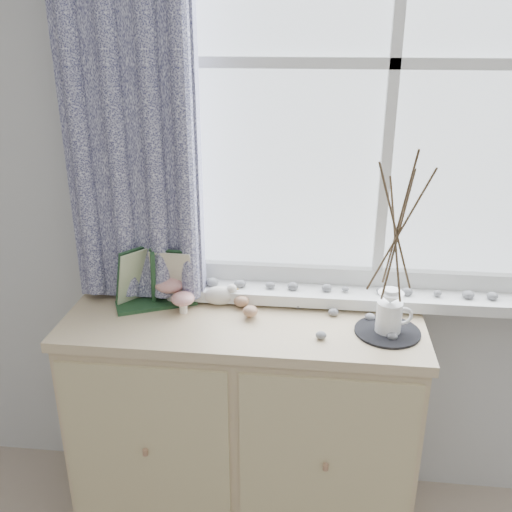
{
  "coord_description": "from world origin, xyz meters",
  "views": [
    {
      "loc": [
        0.08,
        0.09,
        1.76
      ],
      "look_at": [
        -0.1,
        1.7,
        1.1
      ],
      "focal_mm": 40.0,
      "sensor_mm": 36.0,
      "label": 1
    }
  ],
  "objects_px": {
    "toadstool_cluster": "(173,287)",
    "twig_pitcher": "(398,228)",
    "sideboard": "(244,424)",
    "botanical_book": "(152,280)"
  },
  "relations": [
    {
      "from": "sideboard",
      "to": "botanical_book",
      "type": "height_order",
      "value": "botanical_book"
    },
    {
      "from": "twig_pitcher",
      "to": "sideboard",
      "type": "bearing_deg",
      "value": 161.76
    },
    {
      "from": "botanical_book",
      "to": "sideboard",
      "type": "bearing_deg",
      "value": -33.04
    },
    {
      "from": "toadstool_cluster",
      "to": "sideboard",
      "type": "bearing_deg",
      "value": -17.78
    },
    {
      "from": "sideboard",
      "to": "twig_pitcher",
      "type": "bearing_deg",
      "value": -3.89
    },
    {
      "from": "sideboard",
      "to": "toadstool_cluster",
      "type": "bearing_deg",
      "value": 162.22
    },
    {
      "from": "toadstool_cluster",
      "to": "twig_pitcher",
      "type": "bearing_deg",
      "value": -8.88
    },
    {
      "from": "botanical_book",
      "to": "twig_pitcher",
      "type": "xyz_separation_m",
      "value": [
        0.79,
        -0.08,
        0.24
      ]
    },
    {
      "from": "toadstool_cluster",
      "to": "twig_pitcher",
      "type": "height_order",
      "value": "twig_pitcher"
    },
    {
      "from": "sideboard",
      "to": "botanical_book",
      "type": "relative_size",
      "value": 3.82
    }
  ]
}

